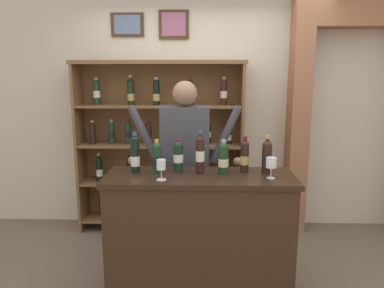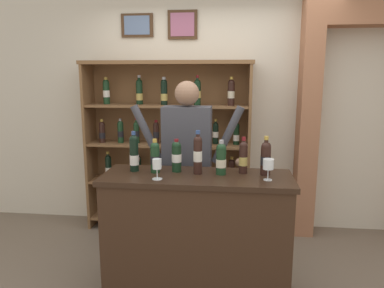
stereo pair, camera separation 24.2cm
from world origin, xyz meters
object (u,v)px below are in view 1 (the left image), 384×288
(tasting_bottle_prosecco, at_px, (223,158))
(wine_glass_center, at_px, (271,163))
(wine_shelf, at_px, (160,142))
(tasting_bottle_vin_santo, at_px, (267,156))
(shopkeeper, at_px, (185,154))
(tasting_bottle_super_tuscan, at_px, (200,153))
(tasting_bottle_brunello, at_px, (178,156))
(tasting_bottle_rosso, at_px, (135,154))
(tasting_counter, at_px, (199,235))
(tasting_bottle_grappa, at_px, (245,156))
(wine_glass_spare, at_px, (161,166))
(tasting_bottle_riserva, at_px, (157,157))

(tasting_bottle_prosecco, bearing_deg, wine_glass_center, -18.94)
(wine_shelf, relative_size, wine_glass_center, 11.90)
(tasting_bottle_prosecco, xyz_separation_m, tasting_bottle_vin_santo, (0.34, 0.03, 0.01))
(shopkeeper, height_order, tasting_bottle_super_tuscan, shopkeeper)
(wine_glass_center, bearing_deg, tasting_bottle_brunello, 166.92)
(shopkeeper, xyz_separation_m, tasting_bottle_rosso, (-0.37, -0.42, 0.09))
(tasting_counter, bearing_deg, tasting_bottle_grappa, 16.24)
(tasting_bottle_super_tuscan, bearing_deg, tasting_bottle_brunello, 165.80)
(tasting_bottle_rosso, xyz_separation_m, wine_glass_spare, (0.23, -0.21, -0.04))
(tasting_bottle_super_tuscan, bearing_deg, tasting_bottle_vin_santo, 3.35)
(tasting_bottle_vin_santo, bearing_deg, tasting_bottle_brunello, 178.90)
(wine_shelf, bearing_deg, tasting_bottle_grappa, -55.78)
(wine_glass_center, bearing_deg, tasting_bottle_prosecco, 161.06)
(tasting_bottle_grappa, relative_size, wine_glass_spare, 1.86)
(tasting_bottle_rosso, distance_m, tasting_bottle_grappa, 0.87)
(wine_shelf, bearing_deg, shopkeeper, -68.42)
(shopkeeper, xyz_separation_m, wine_glass_center, (0.67, -0.56, 0.06))
(tasting_bottle_riserva, distance_m, tasting_bottle_grappa, 0.69)
(tasting_bottle_rosso, height_order, tasting_bottle_prosecco, tasting_bottle_rosso)
(tasting_counter, bearing_deg, wine_glass_spare, -153.05)
(wine_shelf, xyz_separation_m, tasting_bottle_grappa, (0.81, -1.19, 0.12))
(wine_shelf, height_order, tasting_bottle_super_tuscan, wine_shelf)
(tasting_bottle_grappa, xyz_separation_m, wine_glass_spare, (-0.63, -0.25, -0.03))
(tasting_bottle_prosecco, height_order, wine_glass_spare, tasting_bottle_prosecco)
(tasting_bottle_brunello, xyz_separation_m, tasting_bottle_prosecco, (0.35, -0.04, -0.00))
(wine_shelf, relative_size, tasting_bottle_riserva, 7.06)
(tasting_bottle_prosecco, height_order, wine_glass_center, tasting_bottle_prosecco)
(tasting_bottle_rosso, height_order, tasting_bottle_grappa, tasting_bottle_rosso)
(tasting_bottle_vin_santo, bearing_deg, tasting_bottle_rosso, -179.43)
(tasting_bottle_brunello, height_order, tasting_bottle_grappa, tasting_bottle_grappa)
(tasting_bottle_prosecco, bearing_deg, tasting_bottle_super_tuscan, -179.96)
(wine_shelf, height_order, tasting_bottle_brunello, wine_shelf)
(wine_shelf, bearing_deg, wine_glass_center, -54.14)
(tasting_bottle_prosecco, relative_size, wine_glass_center, 1.70)
(tasting_bottle_riserva, relative_size, wine_glass_center, 1.69)
(tasting_bottle_grappa, bearing_deg, wine_glass_center, -44.58)
(tasting_bottle_prosecco, relative_size, tasting_bottle_vin_santo, 0.90)
(wine_glass_center, bearing_deg, wine_shelf, 125.86)
(wine_glass_center, bearing_deg, wine_glass_spare, -175.01)
(wine_shelf, height_order, tasting_bottle_prosecco, wine_shelf)
(tasting_bottle_riserva, xyz_separation_m, tasting_bottle_grappa, (0.69, 0.06, 0.00))
(tasting_bottle_grappa, bearing_deg, tasting_bottle_prosecco, -161.99)
(tasting_bottle_grappa, bearing_deg, tasting_bottle_super_tuscan, -171.02)
(tasting_bottle_vin_santo, bearing_deg, tasting_bottle_riserva, -177.80)
(tasting_counter, bearing_deg, tasting_bottle_brunello, 152.02)
(wine_shelf, distance_m, tasting_bottle_grappa, 1.45)
(tasting_counter, xyz_separation_m, tasting_bottle_super_tuscan, (0.00, 0.05, 0.66))
(tasting_counter, height_order, wine_glass_spare, wine_glass_spare)
(shopkeeper, xyz_separation_m, tasting_bottle_prosecco, (0.32, -0.44, 0.07))
(tasting_bottle_super_tuscan, relative_size, wine_glass_center, 2.14)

